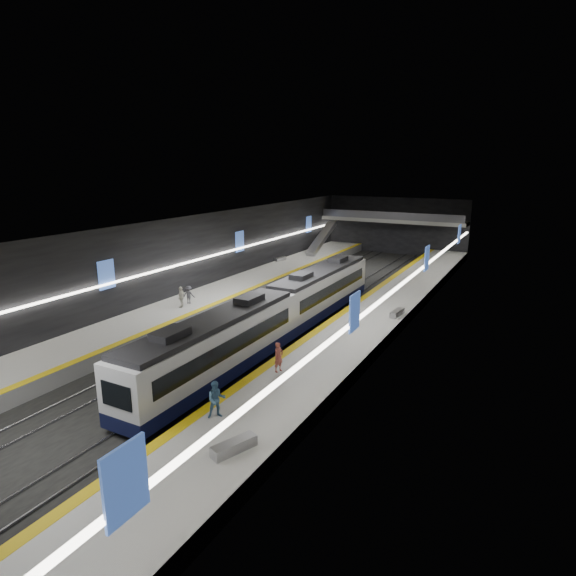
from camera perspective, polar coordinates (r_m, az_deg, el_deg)
The scene contains 25 objects.
ground at distance 39.76m, azimuth -1.72°, elevation -3.97°, with size 70.00×70.00×0.00m, color black.
ceiling at distance 37.98m, azimuth -1.81°, elevation 7.54°, with size 20.00×70.00×0.04m, color beige.
wall_left at distance 44.42m, azimuth -13.02°, elevation 2.98°, with size 0.04×70.00×8.00m, color black.
wall_right at distance 34.90m, azimuth 12.61°, elevation -0.13°, with size 0.04×70.00×8.00m, color black.
wall_back at distance 70.74m, azimuth 12.66°, elevation 7.21°, with size 20.00×0.04×8.00m, color black.
platform_left at distance 43.68m, azimuth -10.28°, elevation -1.81°, with size 5.00×70.00×1.00m, color slate.
tile_surface_left at distance 43.54m, azimuth -10.31°, elevation -1.16°, with size 5.00×70.00×0.02m, color #A4A49F.
tactile_strip_left at distance 42.24m, azimuth -7.97°, elevation -1.54°, with size 0.60×70.00×0.02m, color #DDB70B.
platform_right at distance 36.63m, azimuth 8.54°, elevation -4.96°, with size 5.00×70.00×1.00m, color slate.
tile_surface_right at distance 36.46m, azimuth 8.57°, elevation -4.20°, with size 5.00×70.00×0.02m, color #A4A49F.
tactile_strip_right at distance 37.20m, azimuth 5.38°, elevation -3.70°, with size 0.60×70.00×0.02m, color #DDB70B.
rails at distance 39.74m, azimuth -1.72°, elevation -3.89°, with size 6.52×70.00×0.12m.
train at distance 34.84m, azimuth -1.22°, elevation -2.88°, with size 2.69×30.04×3.60m.
ad_posters at distance 39.41m, azimuth -1.04°, elevation 2.65°, with size 19.94×53.50×2.20m.
cove_light_left at distance 44.33m, azimuth -12.81°, elevation 2.70°, with size 0.25×68.60×0.12m, color white.
cove_light_right at distance 35.00m, azimuth 12.28°, elevation -0.40°, with size 0.25×68.60×0.12m, color white.
mezzanine_bridge at distance 68.64m, azimuth 12.23°, elevation 7.89°, with size 20.00×3.00×1.50m.
escalator at distance 65.02m, azimuth 4.00°, elevation 5.92°, with size 1.20×8.00×0.60m, color #99999E.
bench_left_far at distance 59.34m, azimuth -0.90°, elevation 3.46°, with size 0.46×1.67×0.41m, color #99999E.
bench_right_near at distance 21.14m, azimuth -6.41°, elevation -18.16°, with size 0.57×2.04×0.50m, color #99999E.
bench_right_far at distance 38.79m, azimuth 12.80°, elevation -2.91°, with size 0.53×1.91×0.47m, color #99999E.
passenger_right_a at distance 27.79m, azimuth -1.12°, elevation -8.23°, with size 0.64×0.42×1.75m, color #AC4E40.
passenger_right_b at distance 23.35m, azimuth -8.48°, elevation -12.97°, with size 0.88×0.69×1.82m, color teal.
passenger_left_a at distance 40.76m, azimuth -12.53°, elevation -1.07°, with size 1.05×0.44×1.80m, color #BBB8AB.
passenger_left_b at distance 41.80m, azimuth -11.67°, elevation -0.81°, with size 1.00×0.57×1.55m, color #424149.
Camera 1 is at (18.88, -32.62, 12.65)m, focal length 30.00 mm.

